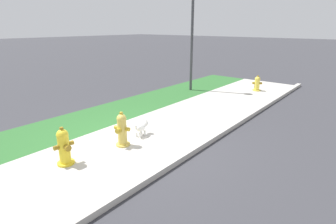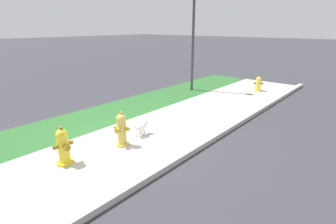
{
  "view_description": "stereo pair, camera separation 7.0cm",
  "coord_description": "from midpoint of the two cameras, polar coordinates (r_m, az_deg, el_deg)",
  "views": [
    {
      "loc": [
        -3.92,
        -4.2,
        2.63
      ],
      "look_at": [
        1.3,
        0.09,
        0.4
      ],
      "focal_mm": 28.0,
      "sensor_mm": 36.0,
      "label": 1
    },
    {
      "loc": [
        -3.87,
        -4.26,
        2.63
      ],
      "look_at": [
        1.3,
        0.09,
        0.4
      ],
      "focal_mm": 28.0,
      "sensor_mm": 36.0,
      "label": 2
    }
  ],
  "objects": [
    {
      "name": "ground_plane",
      "position": [
        6.32,
        -6.7,
        -6.44
      ],
      "size": [
        120.0,
        120.0,
        0.0
      ],
      "primitive_type": "plane",
      "color": "#38383D"
    },
    {
      "name": "sidewalk_pavement",
      "position": [
        6.32,
        -6.7,
        -6.4
      ],
      "size": [
        18.0,
        2.56,
        0.01
      ],
      "primitive_type": "cube",
      "color": "#BCB7AD",
      "rests_on": "ground"
    },
    {
      "name": "grass_verge",
      "position": [
        7.98,
        -17.78,
        -1.84
      ],
      "size": [
        18.0,
        1.89,
        0.01
      ],
      "primitive_type": "cube",
      "color": "#2D662D",
      "rests_on": "ground"
    },
    {
      "name": "street_curb",
      "position": [
        5.48,
        3.26,
        -9.74
      ],
      "size": [
        18.0,
        0.16,
        0.12
      ],
      "primitive_type": "cube",
      "color": "#BCB7AD",
      "rests_on": "ground"
    },
    {
      "name": "fire_hydrant_across_street",
      "position": [
        6.03,
        -9.76,
        -3.79
      ],
      "size": [
        0.37,
        0.4,
        0.81
      ],
      "rotation": [
        0.0,
        0.0,
        1.87
      ],
      "color": "gold",
      "rests_on": "ground"
    },
    {
      "name": "fire_hydrant_near_corner",
      "position": [
        11.71,
        19.24,
        5.82
      ],
      "size": [
        0.37,
        0.38,
        0.66
      ],
      "rotation": [
        0.0,
        0.0,
        5.23
      ],
      "color": "yellow",
      "rests_on": "ground"
    },
    {
      "name": "fire_hydrant_far_end",
      "position": [
        5.55,
        -21.49,
        -6.98
      ],
      "size": [
        0.4,
        0.38,
        0.79
      ],
      "rotation": [
        0.0,
        0.0,
        3.07
      ],
      "color": "yellow",
      "rests_on": "ground"
    },
    {
      "name": "small_white_dog",
      "position": [
        6.56,
        -5.53,
        -3.2
      ],
      "size": [
        0.48,
        0.25,
        0.42
      ],
      "rotation": [
        0.0,
        0.0,
        0.16
      ],
      "color": "white",
      "rests_on": "ground"
    },
    {
      "name": "street_lamp",
      "position": [
        11.06,
        5.8,
        19.93
      ],
      "size": [
        0.32,
        0.32,
        4.47
      ],
      "color": "#3D3D42",
      "rests_on": "ground"
    }
  ]
}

